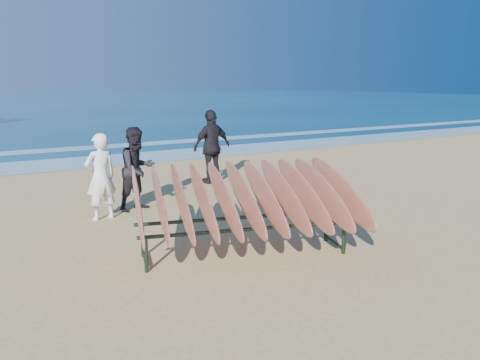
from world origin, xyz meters
The scene contains 7 objects.
ground centered at (0.00, 0.00, 0.00)m, with size 120.00×120.00×0.00m, color tan.
foam_near centered at (0.00, 10.00, 0.01)m, with size 160.00×160.00×0.00m, color white.
foam_far centered at (0.00, 13.50, 0.01)m, with size 160.00×160.00×0.00m, color white.
surfboard_rack centered at (-0.50, -0.14, 0.89)m, with size 3.73×3.24×1.45m.
person_white centered at (-1.72, 3.00, 0.82)m, with size 0.60×0.39×1.64m, color silver.
person_dark_a centered at (-0.88, 3.31, 0.84)m, with size 0.82×0.64×1.69m, color black.
person_dark_b centered at (1.71, 4.95, 0.94)m, with size 1.10×0.46×1.87m, color black.
Camera 1 is at (-4.38, -6.34, 2.61)m, focal length 38.00 mm.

